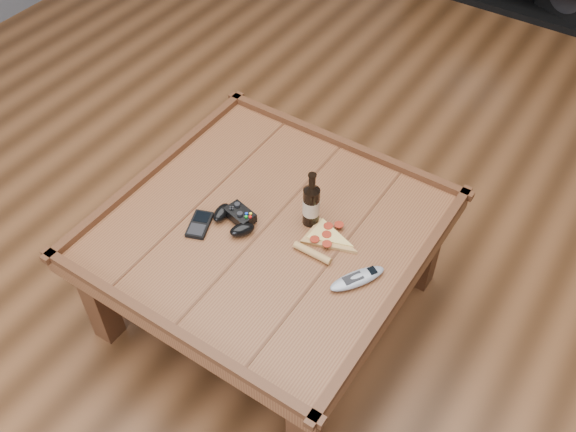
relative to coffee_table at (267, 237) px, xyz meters
The scene contains 7 objects.
ground 0.39m from the coffee_table, ahead, with size 6.00×6.00×0.00m, color #3F2412.
coffee_table is the anchor object (origin of this frame).
beer_bottle 0.20m from the coffee_table, 40.67° to the left, with size 0.06×0.06×0.21m.
game_controller 0.13m from the coffee_table, 153.03° to the right, with size 0.17×0.13×0.05m.
pizza_slice 0.21m from the coffee_table, 14.64° to the left, with size 0.14×0.24×0.02m.
smartphone 0.23m from the coffee_table, 145.96° to the right, with size 0.10×0.13×0.02m.
remote_control 0.37m from the coffee_table, ahead, with size 0.14×0.19×0.03m.
Camera 1 is at (0.84, -1.14, 2.01)m, focal length 40.00 mm.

